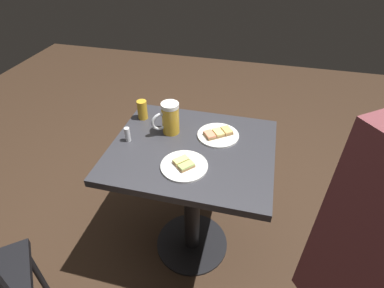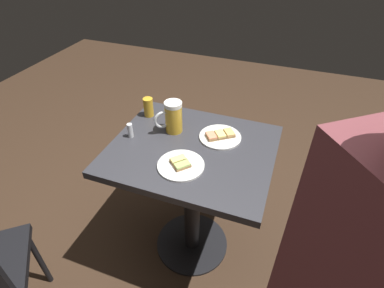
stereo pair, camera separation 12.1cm
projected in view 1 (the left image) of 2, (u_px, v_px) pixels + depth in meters
ground_plane at (192, 243)px, 1.90m from camera, size 6.00×6.00×0.00m
cafe_table at (192, 175)px, 1.54m from camera, size 0.77×0.65×0.78m
plate_near at (218, 135)px, 1.49m from camera, size 0.21×0.21×0.03m
plate_far at (184, 165)px, 1.31m from camera, size 0.21×0.21×0.03m
beer_mug at (170, 118)px, 1.47m from camera, size 0.12×0.12×0.16m
beer_glass_small at (142, 110)px, 1.59m from camera, size 0.05×0.05×0.10m
salt_shaker at (128, 135)px, 1.44m from camera, size 0.03×0.03×0.07m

